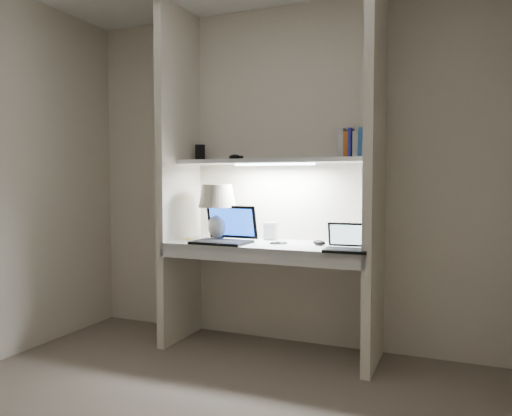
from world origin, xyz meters
The scene contains 17 objects.
back_wall centered at (0.00, 1.50, 1.25)m, with size 3.20×0.01×2.50m, color beige.
alcove_panel_left centered at (-0.73, 1.23, 1.25)m, with size 0.06×0.55×2.50m, color beige.
alcove_panel_right centered at (0.73, 1.23, 1.25)m, with size 0.06×0.55×2.50m, color beige.
desk centered at (0.00, 1.23, 0.75)m, with size 1.40×0.55×0.04m, color white.
desk_apron centered at (0.00, 0.96, 0.72)m, with size 1.46×0.03×0.10m, color silver.
shelf centered at (0.00, 1.32, 1.35)m, with size 1.40×0.36×0.03m, color silver.
strip_light centered at (0.00, 1.32, 1.33)m, with size 0.60×0.04×0.01m, color white.
table_lamp centered at (-0.42, 1.26, 1.05)m, with size 0.28×0.28×0.41m.
laptop_main centered at (-0.31, 1.15, 0.83)m, with size 0.40×0.34×0.26m.
laptop_netbook centered at (0.59, 1.05, 0.81)m, with size 0.28×0.25×0.17m.
speaker centered at (-0.05, 1.40, 0.84)m, with size 0.10×0.07×0.13m, color silver.
mouse centered at (0.36, 1.25, 0.79)m, with size 0.10×0.06×0.03m, color black.
cable_coil centered at (0.08, 1.23, 0.78)m, with size 0.10×0.10×0.01m, color black.
sticky_note centered at (-0.64, 1.20, 0.77)m, with size 0.07×0.07×0.00m, color gold.
book_row centered at (0.56, 1.37, 1.46)m, with size 0.19×0.13×0.20m.
shelf_box centered at (-0.64, 1.39, 1.43)m, with size 0.07×0.05×0.12m, color black.
shelf_gadget centered at (-0.34, 1.38, 1.39)m, with size 0.10×0.07×0.04m, color black.
Camera 1 is at (1.26, -2.03, 1.21)m, focal length 35.00 mm.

